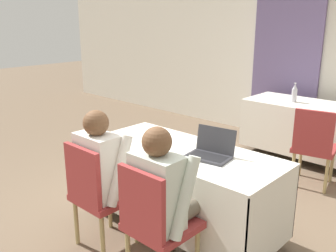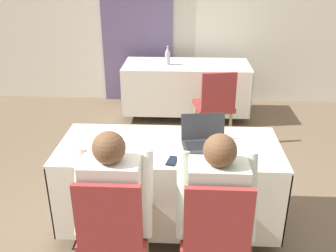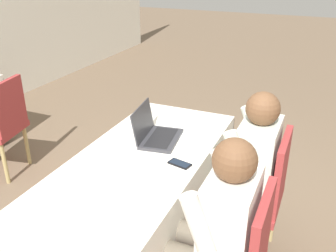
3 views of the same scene
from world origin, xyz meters
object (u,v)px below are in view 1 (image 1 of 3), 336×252
at_px(cell_phone, 166,158).
at_px(chair_near_right, 155,221).
at_px(water_bottle, 294,93).
at_px(chair_far_spare, 314,144).
at_px(chair_near_left, 97,192).
at_px(person_white_shirt, 165,195).
at_px(person_checkered_shirt, 106,169).
at_px(laptop, 210,152).

bearing_deg(cell_phone, chair_near_right, -42.66).
bearing_deg(water_bottle, chair_far_spare, -50.81).
bearing_deg(chair_near_left, chair_far_spare, -108.96).
distance_m(chair_near_left, person_white_shirt, 0.68).
distance_m(water_bottle, person_checkered_shirt, 2.98).
bearing_deg(person_checkered_shirt, laptop, -135.66).
relative_size(chair_near_right, person_white_shirt, 0.78).
height_order(cell_phone, chair_near_right, chair_near_right).
height_order(laptop, person_white_shirt, person_white_shirt).
xyz_separation_m(cell_phone, person_checkered_shirt, (-0.36, -0.32, -0.10)).
bearing_deg(cell_phone, chair_far_spare, 89.64).
bearing_deg(laptop, chair_near_left, -139.07).
relative_size(laptop, chair_near_right, 0.41).
relative_size(chair_far_spare, person_checkered_shirt, 0.78).
height_order(chair_near_left, person_checkered_shirt, person_checkered_shirt).
distance_m(chair_near_left, person_checkered_shirt, 0.19).
height_order(person_checkered_shirt, person_white_shirt, same).
relative_size(cell_phone, person_white_shirt, 0.12).
bearing_deg(chair_far_spare, cell_phone, 65.88).
bearing_deg(chair_far_spare, chair_near_left, 59.95).
bearing_deg(chair_far_spare, chair_near_right, 75.26).
bearing_deg(chair_far_spare, person_white_shirt, 75.09).
bearing_deg(laptop, chair_far_spare, 74.91).
xyz_separation_m(water_bottle, person_checkered_shirt, (-0.19, -2.97, -0.21)).
distance_m(laptop, chair_far_spare, 1.67).
bearing_deg(cell_phone, chair_near_left, -117.70).
relative_size(water_bottle, chair_near_right, 0.28).
bearing_deg(chair_near_right, chair_near_left, 0.00).
height_order(cell_phone, water_bottle, water_bottle).
bearing_deg(chair_near_right, chair_far_spare, -93.65).
height_order(laptop, chair_near_left, laptop).
xyz_separation_m(chair_near_left, person_checkered_shirt, (0.00, 0.10, 0.16)).
bearing_deg(chair_far_spare, laptop, 71.89).
bearing_deg(water_bottle, cell_phone, -86.31).
bearing_deg(chair_far_spare, water_bottle, -61.90).
relative_size(chair_near_right, person_checkered_shirt, 0.78).
height_order(water_bottle, person_white_shirt, person_white_shirt).
bearing_deg(person_checkered_shirt, chair_near_left, 90.00).
xyz_separation_m(person_checkered_shirt, person_white_shirt, (0.65, 0.00, 0.00)).
relative_size(chair_near_left, chair_far_spare, 1.00).
distance_m(water_bottle, person_white_shirt, 3.01).
xyz_separation_m(water_bottle, chair_near_right, (0.46, -3.07, -0.37)).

